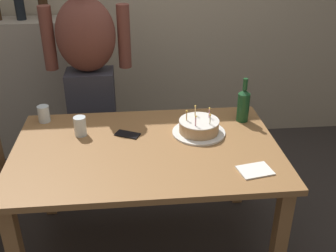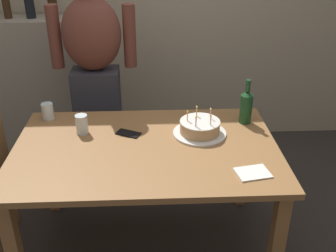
{
  "view_description": "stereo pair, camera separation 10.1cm",
  "coord_description": "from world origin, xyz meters",
  "px_view_note": "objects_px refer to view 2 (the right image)",
  "views": [
    {
      "loc": [
        -0.07,
        -1.96,
        1.89
      ],
      "look_at": [
        0.13,
        0.05,
        0.84
      ],
      "focal_mm": 42.85,
      "sensor_mm": 36.0,
      "label": 1
    },
    {
      "loc": [
        0.03,
        -1.96,
        1.89
      ],
      "look_at": [
        0.13,
        0.05,
        0.84
      ],
      "focal_mm": 42.85,
      "sensor_mm": 36.0,
      "label": 2
    }
  ],
  "objects_px": {
    "water_glass_near": "(48,111)",
    "wine_bottle": "(246,106)",
    "birthday_cake": "(200,128)",
    "napkin_stack": "(253,173)",
    "cell_phone": "(128,133)",
    "person_man_bearded": "(95,76)",
    "water_glass_far": "(82,124)"
  },
  "relations": [
    {
      "from": "cell_phone",
      "to": "napkin_stack",
      "type": "bearing_deg",
      "value": -8.3
    },
    {
      "from": "wine_bottle",
      "to": "cell_phone",
      "type": "xyz_separation_m",
      "value": [
        -0.73,
        -0.13,
        -0.11
      ]
    },
    {
      "from": "birthday_cake",
      "to": "wine_bottle",
      "type": "relative_size",
      "value": 1.12
    },
    {
      "from": "napkin_stack",
      "to": "person_man_bearded",
      "type": "relative_size",
      "value": 0.1
    },
    {
      "from": "napkin_stack",
      "to": "person_man_bearded",
      "type": "xyz_separation_m",
      "value": [
        -0.91,
        1.1,
        0.13
      ]
    },
    {
      "from": "water_glass_near",
      "to": "water_glass_far",
      "type": "xyz_separation_m",
      "value": [
        0.25,
        -0.21,
        0.01
      ]
    },
    {
      "from": "wine_bottle",
      "to": "person_man_bearded",
      "type": "relative_size",
      "value": 0.17
    },
    {
      "from": "water_glass_far",
      "to": "wine_bottle",
      "type": "bearing_deg",
      "value": 5.6
    },
    {
      "from": "birthday_cake",
      "to": "wine_bottle",
      "type": "distance_m",
      "value": 0.34
    },
    {
      "from": "cell_phone",
      "to": "person_man_bearded",
      "type": "xyz_separation_m",
      "value": [
        -0.26,
        0.65,
        0.13
      ]
    },
    {
      "from": "water_glass_near",
      "to": "wine_bottle",
      "type": "height_order",
      "value": "wine_bottle"
    },
    {
      "from": "cell_phone",
      "to": "napkin_stack",
      "type": "height_order",
      "value": "same"
    },
    {
      "from": "birthday_cake",
      "to": "water_glass_near",
      "type": "bearing_deg",
      "value": 165.11
    },
    {
      "from": "birthday_cake",
      "to": "cell_phone",
      "type": "relative_size",
      "value": 2.21
    },
    {
      "from": "water_glass_near",
      "to": "birthday_cake",
      "type": "bearing_deg",
      "value": -14.89
    },
    {
      "from": "person_man_bearded",
      "to": "water_glass_near",
      "type": "bearing_deg",
      "value": 57.87
    },
    {
      "from": "cell_phone",
      "to": "napkin_stack",
      "type": "xyz_separation_m",
      "value": [
        0.65,
        -0.45,
        0.0
      ]
    },
    {
      "from": "water_glass_far",
      "to": "person_man_bearded",
      "type": "height_order",
      "value": "person_man_bearded"
    },
    {
      "from": "birthday_cake",
      "to": "napkin_stack",
      "type": "relative_size",
      "value": 1.91
    },
    {
      "from": "cell_phone",
      "to": "wine_bottle",
      "type": "bearing_deg",
      "value": 36.2
    },
    {
      "from": "person_man_bearded",
      "to": "wine_bottle",
      "type": "bearing_deg",
      "value": 152.13
    },
    {
      "from": "wine_bottle",
      "to": "person_man_bearded",
      "type": "xyz_separation_m",
      "value": [
        -0.99,
        0.52,
        0.02
      ]
    },
    {
      "from": "napkin_stack",
      "to": "birthday_cake",
      "type": "bearing_deg",
      "value": 117.18
    },
    {
      "from": "wine_bottle",
      "to": "water_glass_far",
      "type": "bearing_deg",
      "value": -174.4
    },
    {
      "from": "water_glass_near",
      "to": "wine_bottle",
      "type": "distance_m",
      "value": 1.26
    },
    {
      "from": "cell_phone",
      "to": "person_man_bearded",
      "type": "relative_size",
      "value": 0.09
    },
    {
      "from": "water_glass_near",
      "to": "cell_phone",
      "type": "relative_size",
      "value": 0.73
    },
    {
      "from": "birthday_cake",
      "to": "water_glass_far",
      "type": "relative_size",
      "value": 2.7
    },
    {
      "from": "water_glass_far",
      "to": "person_man_bearded",
      "type": "distance_m",
      "value": 0.63
    },
    {
      "from": "wine_bottle",
      "to": "cell_phone",
      "type": "distance_m",
      "value": 0.75
    },
    {
      "from": "birthday_cake",
      "to": "water_glass_near",
      "type": "distance_m",
      "value": 0.98
    },
    {
      "from": "birthday_cake",
      "to": "water_glass_far",
      "type": "height_order",
      "value": "birthday_cake"
    }
  ]
}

